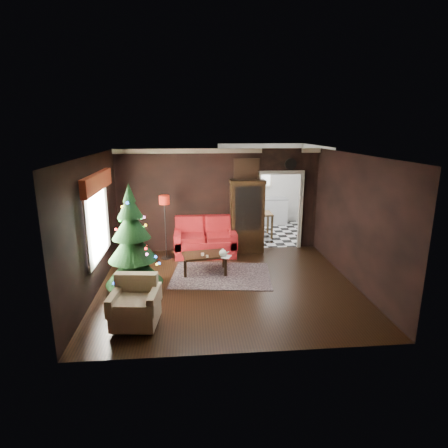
{
  "coord_description": "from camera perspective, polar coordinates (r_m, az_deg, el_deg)",
  "views": [
    {
      "loc": [
        -0.75,
        -7.39,
        3.33
      ],
      "look_at": [
        0.0,
        0.9,
        1.15
      ],
      "focal_mm": 29.54,
      "sensor_mm": 36.0,
      "label": 1
    }
  ],
  "objects": [
    {
      "name": "floor",
      "position": [
        8.14,
        0.58,
        -9.47
      ],
      "size": [
        5.5,
        5.5,
        0.0
      ],
      "primitive_type": "plane",
      "color": "black",
      "rests_on": "ground"
    },
    {
      "name": "curio_cabinet",
      "position": [
        10.06,
        3.56,
        0.96
      ],
      "size": [
        0.9,
        0.45,
        1.9
      ],
      "primitive_type": null,
      "color": "black",
      "rests_on": "ground"
    },
    {
      "name": "cup_a",
      "position": [
        8.55,
        -3.35,
        -4.7
      ],
      "size": [
        0.09,
        0.09,
        0.06
      ],
      "primitive_type": "cylinder",
      "rotation": [
        0.0,
        0.0,
        -0.31
      ],
      "color": "silver",
      "rests_on": "coffee_table"
    },
    {
      "name": "wall_right",
      "position": [
        8.4,
        19.62,
        0.53
      ],
      "size": [
        0.0,
        5.5,
        5.5
      ],
      "primitive_type": "plane",
      "rotation": [
        1.57,
        0.0,
        -1.57
      ],
      "color": "black",
      "rests_on": "ground"
    },
    {
      "name": "coffee_table",
      "position": [
        8.75,
        -2.96,
        -6.04
      ],
      "size": [
        1.09,
        0.77,
        0.45
      ],
      "primitive_type": null,
      "rotation": [
        0.0,
        0.0,
        0.17
      ],
      "color": "black",
      "rests_on": "rug"
    },
    {
      "name": "kitchen_counter",
      "position": [
        13.14,
        5.71,
        1.94
      ],
      "size": [
        1.8,
        0.6,
        0.9
      ],
      "primitive_type": "cube",
      "color": "white",
      "rests_on": "ground"
    },
    {
      "name": "floor_lamp",
      "position": [
        9.63,
        -9.06,
        -0.56
      ],
      "size": [
        0.35,
        0.35,
        1.69
      ],
      "primitive_type": null,
      "rotation": [
        0.0,
        0.0,
        0.27
      ],
      "color": "black",
      "rests_on": "ground"
    },
    {
      "name": "book",
      "position": [
        8.43,
        -0.19,
        -4.32
      ],
      "size": [
        0.17,
        0.09,
        0.25
      ],
      "primitive_type": "imported",
      "rotation": [
        0.0,
        0.0,
        -0.44
      ],
      "color": "tan",
      "rests_on": "coffee_table"
    },
    {
      "name": "wall_back",
      "position": [
        10.1,
        -0.81,
        3.66
      ],
      "size": [
        5.5,
        0.0,
        5.5
      ],
      "primitive_type": "plane",
      "rotation": [
        1.57,
        0.0,
        0.0
      ],
      "color": "black",
      "rests_on": "ground"
    },
    {
      "name": "wall_left",
      "position": [
        7.89,
        -19.68,
        -0.34
      ],
      "size": [
        0.0,
        5.5,
        5.5
      ],
      "primitive_type": "plane",
      "rotation": [
        1.57,
        0.0,
        1.57
      ],
      "color": "black",
      "rests_on": "ground"
    },
    {
      "name": "kitchen_table",
      "position": [
        11.67,
        5.62,
        -0.06
      ],
      "size": [
        0.7,
        0.7,
        0.75
      ],
      "primitive_type": null,
      "color": "brown",
      "rests_on": "ground"
    },
    {
      "name": "christmas_tree",
      "position": [
        7.82,
        -14.04,
        -2.72
      ],
      "size": [
        1.52,
        1.52,
        2.29
      ],
      "primitive_type": null,
      "rotation": [
        0.0,
        0.0,
        -0.33
      ],
      "color": "#123812",
      "rests_on": "ground"
    },
    {
      "name": "teapot",
      "position": [
        8.43,
        -0.19,
        -4.5
      ],
      "size": [
        0.2,
        0.2,
        0.19
      ],
      "primitive_type": null,
      "rotation": [
        0.0,
        0.0,
        -0.02
      ],
      "color": "white",
      "rests_on": "coffee_table"
    },
    {
      "name": "doorway",
      "position": [
        10.44,
        8.54,
        1.9
      ],
      "size": [
        1.1,
        0.1,
        2.1
      ],
      "primitive_type": null,
      "color": "beige",
      "rests_on": "ground"
    },
    {
      "name": "cup_b",
      "position": [
        8.44,
        -2.63,
        -5.0
      ],
      "size": [
        0.07,
        0.07,
        0.05
      ],
      "primitive_type": "cylinder",
      "rotation": [
        0.0,
        0.0,
        -0.22
      ],
      "color": "white",
      "rests_on": "coffee_table"
    },
    {
      "name": "valance",
      "position": [
        7.89,
        -19.02,
        6.17
      ],
      "size": [
        0.12,
        2.1,
        0.35
      ],
      "primitive_type": "cube",
      "color": "maroon",
      "rests_on": "wall_left"
    },
    {
      "name": "loveseat",
      "position": [
        9.86,
        -2.92,
        -2.02
      ],
      "size": [
        1.7,
        0.9,
        1.0
      ],
      "primitive_type": null,
      "color": "maroon",
      "rests_on": "ground"
    },
    {
      "name": "armchair",
      "position": [
        6.58,
        -13.61,
        -11.6
      ],
      "size": [
        0.87,
        0.87,
        0.8
      ],
      "primitive_type": null,
      "rotation": [
        0.0,
        0.0,
        -0.11
      ],
      "color": "#D3C586",
      "rests_on": "ground"
    },
    {
      "name": "painting",
      "position": [
        10.01,
        3.52,
        8.46
      ],
      "size": [
        0.62,
        0.05,
        0.52
      ],
      "primitive_type": "cube",
      "color": "#AF754F",
      "rests_on": "wall_back"
    },
    {
      "name": "kitchen_window",
      "position": [
        13.17,
        5.65,
        7.5
      ],
      "size": [
        0.7,
        0.06,
        0.7
      ],
      "primitive_type": "cube",
      "color": "white",
      "rests_on": "ground"
    },
    {
      "name": "ceiling",
      "position": [
        7.44,
        0.63,
        10.6
      ],
      "size": [
        5.5,
        5.5,
        0.0
      ],
      "primitive_type": "plane",
      "rotation": [
        3.14,
        0.0,
        0.0
      ],
      "color": "white",
      "rests_on": "ground"
    },
    {
      "name": "wall_clock",
      "position": [
        10.24,
        10.27,
        9.13
      ],
      "size": [
        0.32,
        0.32,
        0.06
      ],
      "primitive_type": "cylinder",
      "color": "white",
      "rests_on": "wall_back"
    },
    {
      "name": "left_window",
      "position": [
        8.06,
        -19.09,
        0.37
      ],
      "size": [
        0.05,
        1.6,
        1.4
      ],
      "primitive_type": "cube",
      "color": "white",
      "rests_on": "wall_left"
    },
    {
      "name": "rug",
      "position": [
        8.65,
        -0.42,
        -7.93
      ],
      "size": [
        2.45,
        1.92,
        0.01
      ],
      "primitive_type": "cube",
      "rotation": [
        0.0,
        0.0,
        -0.13
      ],
      "color": "#2B1E26",
      "rests_on": "ground"
    },
    {
      "name": "kitchen_floor",
      "position": [
        12.11,
        6.71,
        -1.38
      ],
      "size": [
        3.0,
        3.0,
        0.0
      ],
      "primitive_type": "plane",
      "color": "silver",
      "rests_on": "ground"
    },
    {
      "name": "wall_front",
      "position": [
        5.31,
        3.31,
        -6.66
      ],
      "size": [
        5.5,
        0.0,
        5.5
      ],
      "primitive_type": "plane",
      "rotation": [
        -1.57,
        0.0,
        0.0
      ],
      "color": "black",
      "rests_on": "ground"
    }
  ]
}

